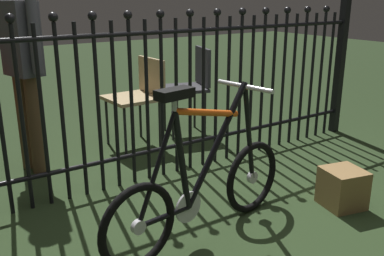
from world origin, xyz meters
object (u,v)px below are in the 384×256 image
Objects in this scene: chair_tan at (140,92)px; person_visitor at (23,58)px; chair_charcoal at (192,82)px; display_crate at (343,188)px; bicycle at (202,187)px.

chair_tan is 0.52× the size of person_visitor.
chair_charcoal is 1.90m from display_crate.
bicycle is 1.59× the size of chair_charcoal.
display_crate is at bearing -74.15° from chair_tan.
person_visitor is at bearing -175.47° from chair_tan.
chair_charcoal is at bearing 1.63° from chair_tan.
display_crate is at bearing -12.01° from bicycle.
bicycle is 1.71m from chair_tan.
bicycle reaches higher than chair_charcoal.
chair_tan is at bearing 4.53° from person_visitor.
chair_tan is 0.58m from chair_charcoal.
chair_tan is at bearing -178.37° from chair_charcoal.
chair_charcoal is 0.56× the size of person_visitor.
chair_tan is (0.46, 1.63, 0.18)m from bicycle.
chair_tan reaches higher than display_crate.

